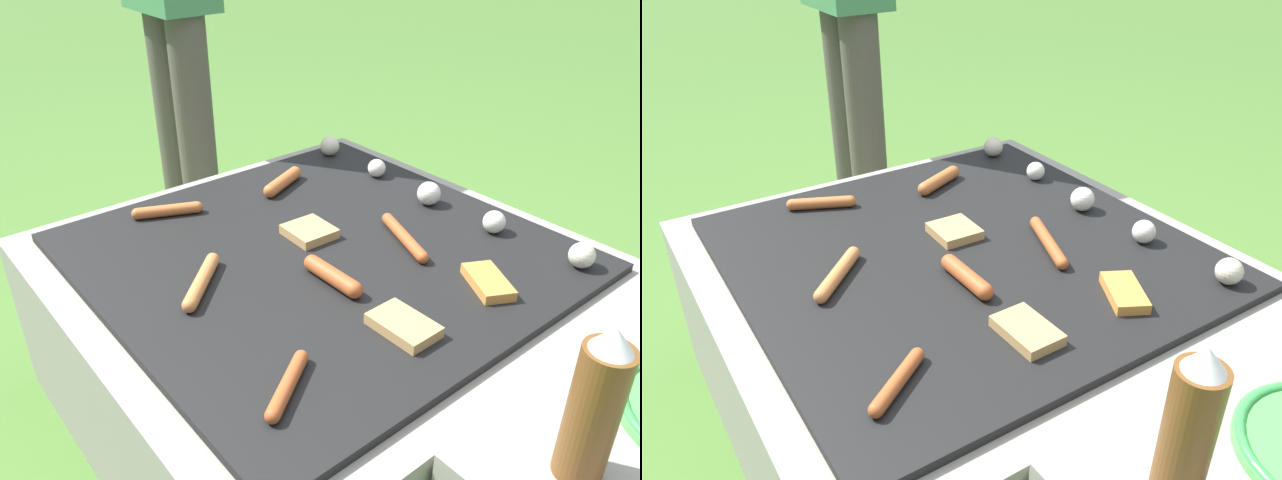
# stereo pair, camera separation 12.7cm
# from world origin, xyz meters

# --- Properties ---
(ground_plane) EXTENTS (14.00, 14.00, 0.00)m
(ground_plane) POSITION_xyz_m (0.00, 0.00, 0.00)
(ground_plane) COLOR #47702D
(grill) EXTENTS (1.00, 1.00, 0.41)m
(grill) POSITION_xyz_m (0.00, 0.00, 0.21)
(grill) COLOR gray
(grill) RESTS_ON ground_plane
(sausage_back_center) EXTENTS (0.13, 0.14, 0.03)m
(sausage_back_center) POSITION_xyz_m (-0.03, -0.26, 0.43)
(sausage_back_center) COLOR #C6753D
(sausage_back_center) RESTS_ON grill
(sausage_back_right) EXTENTS (0.10, 0.13, 0.02)m
(sausage_back_right) POSITION_xyz_m (0.29, -0.30, 0.43)
(sausage_back_right) COLOR #A34C23
(sausage_back_right) RESTS_ON grill
(sausage_mid_right) EXTENTS (0.19, 0.09, 0.02)m
(sausage_mid_right) POSITION_xyz_m (0.09, 0.15, 0.43)
(sausage_mid_right) COLOR #A34C23
(sausage_mid_right) RESTS_ON grill
(sausage_mid_left) EXTENTS (0.08, 0.14, 0.03)m
(sausage_mid_left) POSITION_xyz_m (-0.29, 0.12, 0.43)
(sausage_mid_left) COLOR #B7602D
(sausage_mid_left) RESTS_ON grill
(sausage_front_center) EXTENTS (0.08, 0.15, 0.03)m
(sausage_front_center) POSITION_xyz_m (-0.33, -0.17, 0.43)
(sausage_front_center) COLOR #B7602D
(sausage_front_center) RESTS_ON grill
(sausage_back_left) EXTENTS (0.15, 0.03, 0.03)m
(sausage_back_left) POSITION_xyz_m (0.11, -0.06, 0.43)
(sausage_back_left) COLOR #A34C23
(sausage_back_left) RESTS_ON grill
(bread_slice_center) EXTENTS (0.10, 0.09, 0.02)m
(bread_slice_center) POSITION_xyz_m (-0.06, 0.02, 0.42)
(bread_slice_center) COLOR tan
(bread_slice_center) RESTS_ON grill
(bread_slice_right) EXTENTS (0.13, 0.11, 0.02)m
(bread_slice_right) POSITION_xyz_m (0.30, 0.15, 0.42)
(bread_slice_right) COLOR #D18438
(bread_slice_right) RESTS_ON grill
(bread_slice_left) EXTENTS (0.11, 0.08, 0.02)m
(bread_slice_left) POSITION_xyz_m (0.30, -0.06, 0.42)
(bread_slice_left) COLOR tan
(bread_slice_left) RESTS_ON grill
(mushroom_row) EXTENTS (0.81, 0.08, 0.05)m
(mushroom_row) POSITION_xyz_m (-0.01, 0.34, 0.44)
(mushroom_row) COLOR beige
(mushroom_row) RESTS_ON grill
(condiment_bottle) EXTENTS (0.06, 0.06, 0.23)m
(condiment_bottle) POSITION_xyz_m (0.64, -0.11, 0.52)
(condiment_bottle) COLOR brown
(condiment_bottle) RESTS_ON side_ledge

